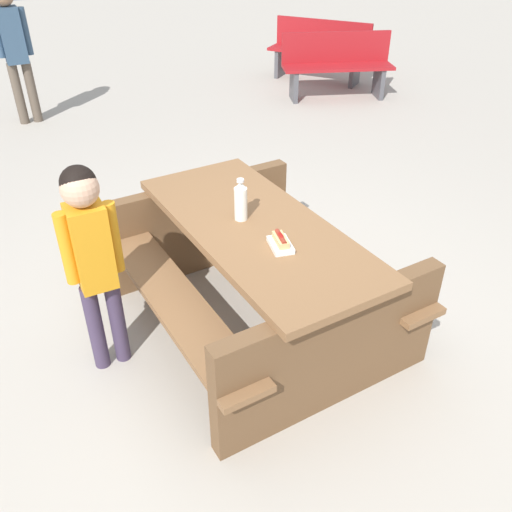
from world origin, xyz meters
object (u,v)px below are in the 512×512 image
(child_in_coat, at_px, (91,247))
(park_bench_near, at_px, (337,64))
(soda_bottle, at_px, (241,201))
(picnic_table, at_px, (256,267))
(hotdog_tray, at_px, (281,242))
(park_bench_far, at_px, (320,49))
(bystander_adult, at_px, (12,36))

(child_in_coat, bearing_deg, park_bench_near, 134.81)
(soda_bottle, bearing_deg, picnic_table, 30.28)
(picnic_table, xyz_separation_m, hotdog_tray, (0.29, 0.02, 0.34))
(child_in_coat, relative_size, park_bench_near, 0.82)
(soda_bottle, relative_size, park_bench_near, 0.17)
(hotdog_tray, bearing_deg, park_bench_far, 147.71)
(park_bench_far, bearing_deg, park_bench_near, -14.72)
(park_bench_far, bearing_deg, bystander_adult, -87.79)
(bystander_adult, bearing_deg, child_in_coat, 0.34)
(hotdog_tray, bearing_deg, soda_bottle, -169.20)
(park_bench_near, distance_m, park_bench_far, 0.89)
(picnic_table, distance_m, bystander_adult, 4.81)
(soda_bottle, height_order, park_bench_far, soda_bottle)
(hotdog_tray, bearing_deg, park_bench_near, 144.75)
(hotdog_tray, xyz_separation_m, child_in_coat, (-0.32, -0.96, 0.03))
(park_bench_near, xyz_separation_m, bystander_adult, (-0.70, -4.00, 0.57))
(picnic_table, relative_size, park_bench_far, 1.37)
(park_bench_near, bearing_deg, hotdog_tray, -35.25)
(soda_bottle, height_order, child_in_coat, child_in_coat)
(soda_bottle, relative_size, bystander_adult, 0.16)
(park_bench_far, bearing_deg, hotdog_tray, -32.29)
(hotdog_tray, distance_m, bystander_adult, 5.07)
(hotdog_tray, relative_size, child_in_coat, 0.15)
(child_in_coat, height_order, park_bench_near, child_in_coat)
(hotdog_tray, xyz_separation_m, park_bench_far, (-5.13, 3.24, -0.33))
(hotdog_tray, relative_size, park_bench_near, 0.13)
(hotdog_tray, relative_size, bystander_adult, 0.12)
(park_bench_near, bearing_deg, picnic_table, -37.31)
(hotdog_tray, height_order, bystander_adult, bystander_adult)
(child_in_coat, xyz_separation_m, bystander_adult, (-4.65, -0.03, 0.21))
(bystander_adult, bearing_deg, park_bench_near, 80.04)
(picnic_table, relative_size, hotdog_tray, 9.92)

